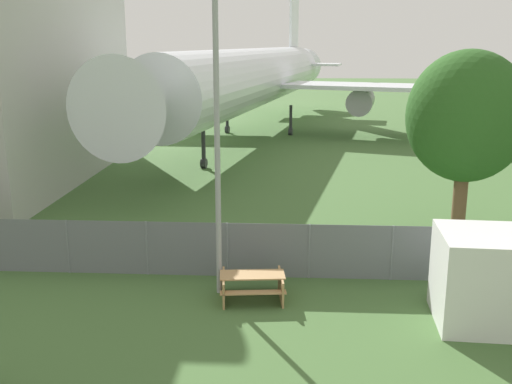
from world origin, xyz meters
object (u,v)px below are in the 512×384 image
object	(u,v)px
picnic_bench_open_grass	(252,283)
tree_near_hangar	(467,117)
portable_cabin	(510,280)
airplane	(254,78)

from	to	relation	value
picnic_bench_open_grass	tree_near_hangar	bearing A→B (deg)	36.66
tree_near_hangar	portable_cabin	bearing A→B (deg)	-93.69
airplane	portable_cabin	bearing A→B (deg)	25.38
picnic_bench_open_grass	tree_near_hangar	size ratio (longest dim) A/B	0.28
airplane	tree_near_hangar	world-z (taller)	airplane
airplane	portable_cabin	distance (m)	33.03
portable_cabin	airplane	bearing A→B (deg)	108.46
picnic_bench_open_grass	tree_near_hangar	distance (m)	9.85
portable_cabin	picnic_bench_open_grass	size ratio (longest dim) A/B	1.91
picnic_bench_open_grass	tree_near_hangar	world-z (taller)	tree_near_hangar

